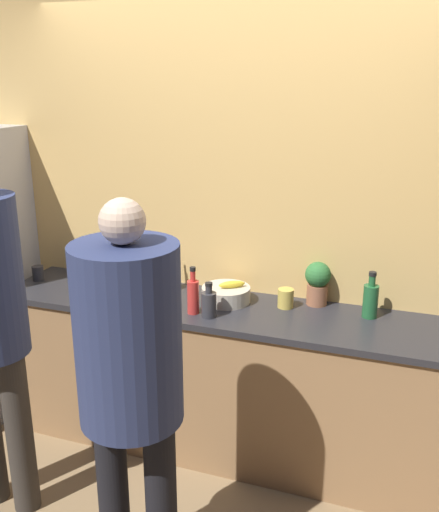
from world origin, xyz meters
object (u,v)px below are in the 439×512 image
at_px(cup_black, 38,273).
at_px(bottle_green, 371,300).
at_px(person_center, 130,365).
at_px(utensil_crock, 165,279).
at_px(cup_yellow, 286,298).
at_px(bottle_red, 193,295).
at_px(potted_plant, 318,281).
at_px(fruit_bowl, 226,294).
at_px(bottle_dark, 209,303).

bearing_deg(cup_black, bottle_green, 3.11).
bearing_deg(cup_black, person_center, -40.64).
relative_size(utensil_crock, cup_yellow, 2.84).
bearing_deg(bottle_red, potted_plant, 29.94).
bearing_deg(cup_black, potted_plant, 6.40).
bearing_deg(person_center, cup_yellow, 72.41).
bearing_deg(potted_plant, bottle_green, -15.63).
height_order(fruit_bowl, cup_yellow, fruit_bowl).
height_order(bottle_red, potted_plant, bottle_red).
bearing_deg(fruit_bowl, bottle_green, 3.64).
relative_size(bottle_dark, potted_plant, 0.78).
height_order(cup_yellow, cup_black, cup_yellow).
distance_m(fruit_bowl, bottle_red, 0.25).
xyz_separation_m(bottle_red, bottle_green, (0.89, 0.26, -0.00)).
bearing_deg(person_center, potted_plant, 67.43).
height_order(person_center, bottle_green, person_center).
distance_m(bottle_dark, cup_black, 1.20).
relative_size(utensil_crock, bottle_red, 1.16).
distance_m(utensil_crock, cup_black, 0.82).
xyz_separation_m(bottle_green, cup_yellow, (-0.44, -0.02, -0.05)).
distance_m(bottle_green, cup_yellow, 0.45).
height_order(person_center, fruit_bowl, person_center).
xyz_separation_m(bottle_red, bottle_dark, (0.10, -0.02, -0.03)).
relative_size(bottle_red, cup_black, 2.86).
xyz_separation_m(utensil_crock, bottle_dark, (0.38, -0.28, 0.01)).
relative_size(fruit_bowl, cup_black, 3.01).
xyz_separation_m(bottle_red, cup_black, (-1.10, 0.15, -0.06)).
distance_m(bottle_red, cup_black, 1.11).
distance_m(utensil_crock, potted_plant, 0.88).
relative_size(person_center, cup_black, 18.83).
distance_m(utensil_crock, bottle_green, 1.17).
height_order(bottle_red, cup_black, bottle_red).
bearing_deg(utensil_crock, cup_black, -172.58).
xyz_separation_m(utensil_crock, bottle_red, (0.28, -0.26, 0.03)).
bearing_deg(utensil_crock, fruit_bowl, -6.90).
distance_m(bottle_dark, cup_yellow, 0.43).
bearing_deg(bottle_green, person_center, -125.20).
relative_size(person_center, cup_yellow, 16.15).
distance_m(utensil_crock, bottle_red, 0.38).
distance_m(bottle_green, bottle_dark, 0.84).
distance_m(person_center, fruit_bowl, 1.08).
relative_size(bottle_green, bottle_dark, 1.31).
xyz_separation_m(fruit_bowl, cup_yellow, (0.33, 0.03, 0.01)).
height_order(bottle_dark, potted_plant, potted_plant).
height_order(utensil_crock, bottle_green, utensil_crock).
bearing_deg(cup_yellow, cup_black, -176.71).
bearing_deg(potted_plant, bottle_dark, -144.18).
bearing_deg(cup_yellow, person_center, -107.59).
bearing_deg(cup_black, utensil_crock, 7.42).
bearing_deg(person_center, bottle_green, 54.80).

